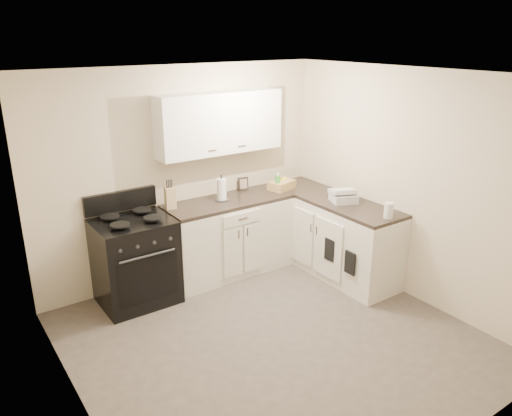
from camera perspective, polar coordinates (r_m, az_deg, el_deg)
floor at (r=5.03m, az=2.05°, el=-14.75°), size 3.60×3.60×0.00m
ceiling at (r=4.17m, az=2.47°, el=14.95°), size 3.60×3.60×0.00m
wall_back at (r=5.91m, az=-8.31°, el=3.79°), size 3.60×0.00×3.60m
wall_right at (r=5.66m, az=16.98°, el=2.43°), size 0.00×3.60×3.60m
wall_left at (r=3.74m, az=-20.57°, el=-6.81°), size 0.00×3.60×3.60m
wall_front at (r=3.33m, az=21.48°, el=-10.28°), size 3.60×0.00×3.60m
base_cabinets_back at (r=6.12m, az=-3.12°, el=-3.42°), size 1.55×0.60×0.90m
base_cabinets_right at (r=6.25m, az=8.49°, el=-3.11°), size 0.60×1.90×0.90m
countertop_back at (r=5.95m, az=-3.20°, el=0.75°), size 1.55×0.60×0.04m
countertop_right at (r=6.09m, az=8.70°, el=0.98°), size 0.60×1.90×0.04m
upper_cabinets at (r=5.85m, az=-4.15°, el=9.70°), size 1.55×0.30×0.70m
stove at (r=5.61m, az=-13.62°, el=-6.06°), size 0.81×0.69×0.98m
knife_block at (r=5.69m, az=-9.78°, el=1.13°), size 0.13×0.12×0.25m
paper_towel at (r=5.90m, az=-3.95°, el=2.11°), size 0.13×0.13×0.26m
soap_bottle at (r=6.25m, az=2.49°, el=2.83°), size 0.07×0.07×0.20m
picture_frame at (r=6.30m, az=-1.47°, el=2.79°), size 0.14×0.06×0.16m
wicker_basket at (r=6.34m, az=2.95°, el=2.64°), size 0.38×0.30×0.11m
countertop_grill at (r=5.94m, az=9.97°, el=1.16°), size 0.36×0.35×0.10m
glass_jar at (r=5.52m, az=14.93°, el=-0.27°), size 0.13×0.13×0.17m
oven_mitt_near at (r=5.62m, az=10.69°, el=-6.19°), size 0.02×0.15×0.26m
oven_mitt_far at (r=5.82m, az=8.41°, el=-4.75°), size 0.02×0.15×0.27m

